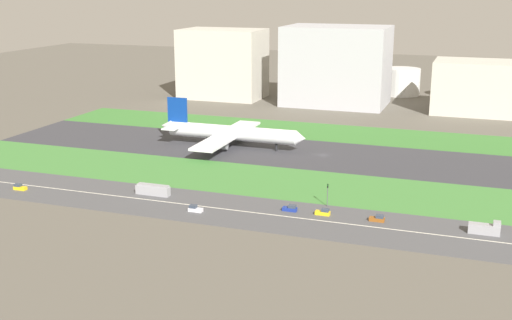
{
  "coord_description": "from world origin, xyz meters",
  "views": [
    {
      "loc": [
        57.99,
        -245.4,
        66.59
      ],
      "look_at": [
        -15.76,
        -36.5,
        6.0
      ],
      "focal_mm": 45.26,
      "sensor_mm": 36.0,
      "label": 1
    }
  ],
  "objects_px": {
    "traffic_light": "(328,193)",
    "terminal_building": "(223,64)",
    "car_2": "(290,208)",
    "hangar_building": "(337,66)",
    "car_4": "(20,187)",
    "fuel_tank_centre": "(401,82)",
    "fuel_tank_west": "(361,80)",
    "airliner": "(228,133)",
    "car_0": "(378,219)",
    "office_tower": "(481,87)",
    "truck_0": "(485,229)",
    "bus_0": "(153,190)",
    "fuel_tank_east": "(463,86)",
    "car_3": "(195,209)",
    "car_1": "(323,212)"
  },
  "relations": [
    {
      "from": "hangar_building",
      "to": "fuel_tank_east",
      "type": "bearing_deg",
      "value": 33.66
    },
    {
      "from": "fuel_tank_east",
      "to": "car_0",
      "type": "bearing_deg",
      "value": -93.57
    },
    {
      "from": "car_0",
      "to": "fuel_tank_west",
      "type": "bearing_deg",
      "value": 101.7
    },
    {
      "from": "terminal_building",
      "to": "office_tower",
      "type": "relative_size",
      "value": 0.99
    },
    {
      "from": "hangar_building",
      "to": "fuel_tank_centre",
      "type": "xyz_separation_m",
      "value": [
        31.21,
        45.0,
        -13.8
      ]
    },
    {
      "from": "airliner",
      "to": "car_1",
      "type": "height_order",
      "value": "airliner"
    },
    {
      "from": "bus_0",
      "to": "car_1",
      "type": "height_order",
      "value": "bus_0"
    },
    {
      "from": "traffic_light",
      "to": "fuel_tank_centre",
      "type": "bearing_deg",
      "value": 91.4
    },
    {
      "from": "terminal_building",
      "to": "fuel_tank_west",
      "type": "distance_m",
      "value": 89.02
    },
    {
      "from": "truck_0",
      "to": "hangar_building",
      "type": "distance_m",
      "value": 201.01
    },
    {
      "from": "office_tower",
      "to": "fuel_tank_west",
      "type": "height_order",
      "value": "office_tower"
    },
    {
      "from": "truck_0",
      "to": "car_0",
      "type": "bearing_deg",
      "value": 180.0
    },
    {
      "from": "bus_0",
      "to": "terminal_building",
      "type": "distance_m",
      "value": 189.58
    },
    {
      "from": "car_3",
      "to": "fuel_tank_centre",
      "type": "xyz_separation_m",
      "value": [
        31.31,
        237.0,
        7.31
      ]
    },
    {
      "from": "car_2",
      "to": "fuel_tank_centre",
      "type": "relative_size",
      "value": 0.19
    },
    {
      "from": "traffic_light",
      "to": "office_tower",
      "type": "xyz_separation_m",
      "value": [
        41.36,
        174.01,
        9.51
      ]
    },
    {
      "from": "truck_0",
      "to": "airliner",
      "type": "bearing_deg",
      "value": 146.65
    },
    {
      "from": "bus_0",
      "to": "hangar_building",
      "type": "height_order",
      "value": "hangar_building"
    },
    {
      "from": "car_1",
      "to": "airliner",
      "type": "bearing_deg",
      "value": 130.33
    },
    {
      "from": "car_4",
      "to": "fuel_tank_west",
      "type": "xyz_separation_m",
      "value": [
        70.79,
        237.0,
        6.91
      ]
    },
    {
      "from": "car_4",
      "to": "terminal_building",
      "type": "xyz_separation_m",
      "value": [
        -4.99,
        192.0,
        19.48
      ]
    },
    {
      "from": "truck_0",
      "to": "fuel_tank_east",
      "type": "relative_size",
      "value": 0.4
    },
    {
      "from": "car_4",
      "to": "fuel_tank_west",
      "type": "relative_size",
      "value": 0.24
    },
    {
      "from": "airliner",
      "to": "office_tower",
      "type": "height_order",
      "value": "office_tower"
    },
    {
      "from": "airliner",
      "to": "car_0",
      "type": "bearing_deg",
      "value": -42.63
    },
    {
      "from": "airliner",
      "to": "fuel_tank_centre",
      "type": "bearing_deg",
      "value": 72.0
    },
    {
      "from": "car_0",
      "to": "fuel_tank_west",
      "type": "height_order",
      "value": "fuel_tank_west"
    },
    {
      "from": "truck_0",
      "to": "car_2",
      "type": "distance_m",
      "value": 55.82
    },
    {
      "from": "terminal_building",
      "to": "fuel_tank_centre",
      "type": "distance_m",
      "value": 110.85
    },
    {
      "from": "office_tower",
      "to": "truck_0",
      "type": "bearing_deg",
      "value": -88.44
    },
    {
      "from": "fuel_tank_centre",
      "to": "car_0",
      "type": "bearing_deg",
      "value": -84.41
    },
    {
      "from": "airliner",
      "to": "car_2",
      "type": "xyz_separation_m",
      "value": [
        47.5,
        -68.0,
        -5.31
      ]
    },
    {
      "from": "traffic_light",
      "to": "fuel_tank_west",
      "type": "distance_m",
      "value": 221.1
    },
    {
      "from": "truck_0",
      "to": "fuel_tank_centre",
      "type": "relative_size",
      "value": 0.37
    },
    {
      "from": "bus_0",
      "to": "office_tower",
      "type": "bearing_deg",
      "value": 61.8
    },
    {
      "from": "car_2",
      "to": "office_tower",
      "type": "distance_m",
      "value": 189.41
    },
    {
      "from": "truck_0",
      "to": "traffic_light",
      "type": "bearing_deg",
      "value": 170.2
    },
    {
      "from": "car_0",
      "to": "car_2",
      "type": "xyz_separation_m",
      "value": [
        -26.37,
        0.0,
        0.0
      ]
    },
    {
      "from": "airliner",
      "to": "car_0",
      "type": "xyz_separation_m",
      "value": [
        73.87,
        -68.0,
        -5.31
      ]
    },
    {
      "from": "hangar_building",
      "to": "terminal_building",
      "type": "bearing_deg",
      "value": 180.0
    },
    {
      "from": "bus_0",
      "to": "fuel_tank_centre",
      "type": "xyz_separation_m",
      "value": [
        50.87,
        227.0,
        6.42
      ]
    },
    {
      "from": "car_3",
      "to": "car_2",
      "type": "relative_size",
      "value": 1.0
    },
    {
      "from": "bus_0",
      "to": "car_4",
      "type": "relative_size",
      "value": 2.64
    },
    {
      "from": "airliner",
      "to": "fuel_tank_west",
      "type": "relative_size",
      "value": 3.51
    },
    {
      "from": "car_2",
      "to": "hangar_building",
      "type": "distance_m",
      "value": 185.2
    },
    {
      "from": "bus_0",
      "to": "car_2",
      "type": "bearing_deg",
      "value": 0.0
    },
    {
      "from": "car_4",
      "to": "fuel_tank_centre",
      "type": "bearing_deg",
      "value": -111.97
    },
    {
      "from": "car_0",
      "to": "terminal_building",
      "type": "bearing_deg",
      "value": 124.0
    },
    {
      "from": "terminal_building",
      "to": "car_0",
      "type": "bearing_deg",
      "value": -56.0
    },
    {
      "from": "traffic_light",
      "to": "terminal_building",
      "type": "bearing_deg",
      "value": 121.33
    }
  ]
}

